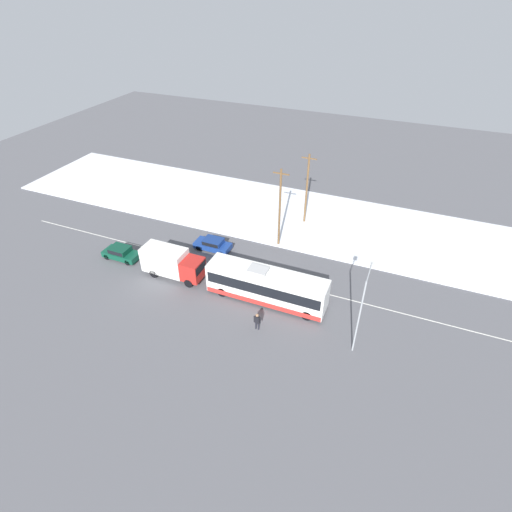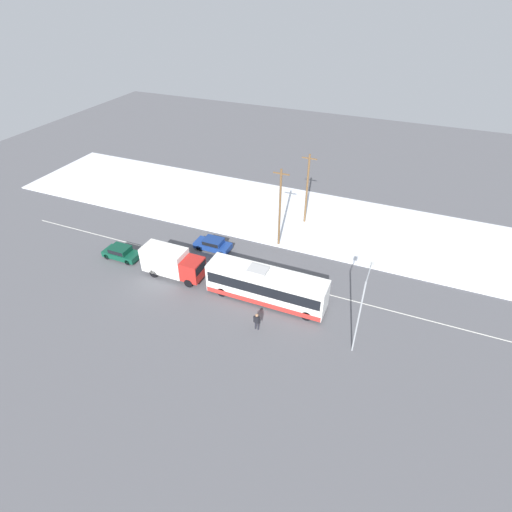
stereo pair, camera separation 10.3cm
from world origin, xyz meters
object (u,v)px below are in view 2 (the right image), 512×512
object	(u,v)px
utility_pole_snowlot	(307,188)
pedestrian_at_stop	(257,320)
city_bus	(266,286)
utility_pole_roadside	(280,208)
streetlamp	(362,303)
box_truck	(172,262)
parked_car_near_truck	(121,252)
sedan_car	(213,244)

from	to	relation	value
utility_pole_snowlot	pedestrian_at_stop	bearing A→B (deg)	-85.49
city_bus	utility_pole_roadside	bearing A→B (deg)	102.87
city_bus	streetlamp	size ratio (longest dim) A/B	1.56
box_truck	streetlamp	bearing A→B (deg)	-6.95
streetlamp	utility_pole_snowlot	size ratio (longest dim) A/B	0.83
pedestrian_at_stop	utility_pole_snowlot	bearing A→B (deg)	94.51
box_truck	streetlamp	xyz separation A→B (m)	(19.21, -2.34, 3.02)
utility_pole_snowlot	box_truck	bearing A→B (deg)	-121.13
parked_car_near_truck	utility_pole_snowlot	size ratio (longest dim) A/B	0.46
pedestrian_at_stop	city_bus	bearing A→B (deg)	99.57
city_bus	streetlamp	distance (m)	9.76
pedestrian_at_stop	utility_pole_snowlot	world-z (taller)	utility_pole_snowlot
utility_pole_roadside	box_truck	bearing A→B (deg)	-130.36
box_truck	sedan_car	world-z (taller)	box_truck
city_bus	utility_pole_snowlot	bearing A→B (deg)	93.21
sedan_car	parked_car_near_truck	xyz separation A→B (m)	(-8.52, -5.35, 0.03)
utility_pole_snowlot	city_bus	bearing A→B (deg)	-86.79
city_bus	parked_car_near_truck	size ratio (longest dim) A/B	2.83
city_bus	pedestrian_at_stop	size ratio (longest dim) A/B	6.37
city_bus	pedestrian_at_stop	xyz separation A→B (m)	(0.66, -3.94, -0.59)
city_bus	utility_pole_snowlot	size ratio (longest dim) A/B	1.29
box_truck	city_bus	bearing A→B (deg)	0.88
sedan_car	box_truck	bearing A→B (deg)	74.27
parked_car_near_truck	utility_pole_snowlot	world-z (taller)	utility_pole_snowlot
sedan_car	streetlamp	distance (m)	19.78
streetlamp	city_bus	bearing A→B (deg)	164.37
parked_car_near_truck	pedestrian_at_stop	world-z (taller)	pedestrian_at_stop
streetlamp	utility_pole_snowlot	bearing A→B (deg)	118.65
parked_car_near_truck	pedestrian_at_stop	bearing A→B (deg)	-13.33
city_bus	utility_pole_snowlot	world-z (taller)	utility_pole_snowlot
city_bus	sedan_car	bearing A→B (deg)	146.92
utility_pole_roadside	utility_pole_snowlot	distance (m)	6.16
pedestrian_at_stop	box_truck	bearing A→B (deg)	160.94
parked_car_near_truck	box_truck	bearing A→B (deg)	-3.69
parked_car_near_truck	streetlamp	bearing A→B (deg)	-6.09
pedestrian_at_stop	utility_pole_roadside	distance (m)	14.15
sedan_car	utility_pole_roadside	size ratio (longest dim) A/B	0.44
sedan_car	streetlamp	world-z (taller)	streetlamp
city_bus	box_truck	xyz separation A→B (m)	(-10.28, -0.16, 0.01)
pedestrian_at_stop	parked_car_near_truck	bearing A→B (deg)	166.67
pedestrian_at_stop	utility_pole_roadside	world-z (taller)	utility_pole_roadside
city_bus	pedestrian_at_stop	distance (m)	4.04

